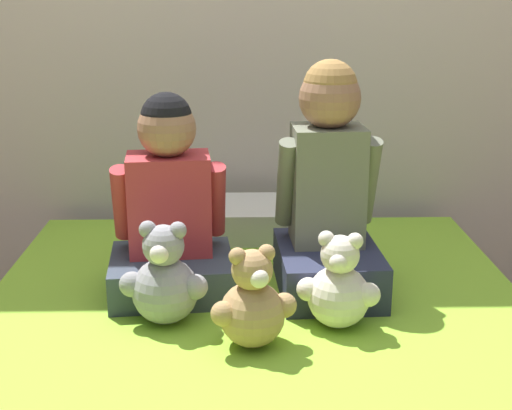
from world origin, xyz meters
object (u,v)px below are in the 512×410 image
child_on_right (328,196)px  pillow_at_headboard (252,219)px  bed (258,409)px  child_on_left (170,211)px  teddy_bear_held_by_right_child (339,287)px  teddy_bear_between_children (252,304)px  teddy_bear_held_by_left_child (165,281)px

child_on_right → pillow_at_headboard: child_on_right is taller
bed → child_on_left: (-0.25, 0.33, 0.44)m
teddy_bear_held_by_right_child → bed: bearing=-146.9°
bed → teddy_bear_between_children: size_ratio=7.62×
teddy_bear_held_by_right_child → pillow_at_headboard: size_ratio=0.51×
teddy_bear_held_by_left_child → teddy_bear_between_children: teddy_bear_held_by_left_child is taller
bed → teddy_bear_held_by_left_child: bearing=156.2°
child_on_left → teddy_bear_held_by_left_child: 0.25m
bed → teddy_bear_held_by_right_child: (0.21, 0.07, 0.31)m
teddy_bear_held_by_right_child → teddy_bear_held_by_left_child: bearing=-170.4°
child_on_left → teddy_bear_held_by_right_child: (0.46, -0.26, -0.13)m
bed → child_on_right: child_on_right is taller
child_on_right → pillow_at_headboard: (-0.21, 0.48, -0.22)m
bed → child_on_left: 0.60m
bed → teddy_bear_between_children: 0.31m
teddy_bear_held_by_right_child → child_on_left: bearing=164.8°
teddy_bear_held_by_right_child → pillow_at_headboard: bearing=119.8°
bed → child_on_left: child_on_left is taller
teddy_bear_between_children → pillow_at_headboard: (0.02, 0.84, -0.05)m
child_on_left → child_on_right: bearing=-4.8°
teddy_bear_held_by_left_child → pillow_at_headboard: bearing=78.0°
child_on_left → child_on_right: (0.46, 0.01, 0.04)m
teddy_bear_held_by_left_child → pillow_at_headboard: (0.24, 0.71, -0.06)m
child_on_right → teddy_bear_held_by_left_child: bearing=-156.2°
bed → teddy_bear_between_children: bearing=-120.1°
bed → child_on_right: (0.21, 0.33, 0.48)m
pillow_at_headboard → teddy_bear_between_children: bearing=-91.1°
child_on_left → teddy_bear_held_by_right_child: bearing=-34.7°
teddy_bear_held_by_left_child → teddy_bear_between_children: 0.26m
bed → teddy_bear_held_by_right_child: teddy_bear_held_by_right_child is taller
bed → teddy_bear_held_by_right_child: bearing=19.2°
child_on_right → teddy_bear_between_children: size_ratio=2.55×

